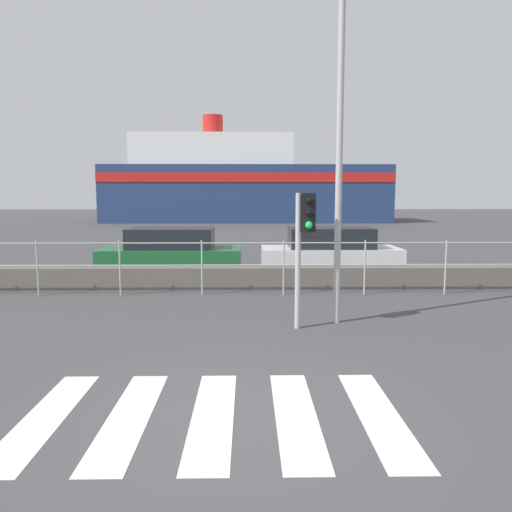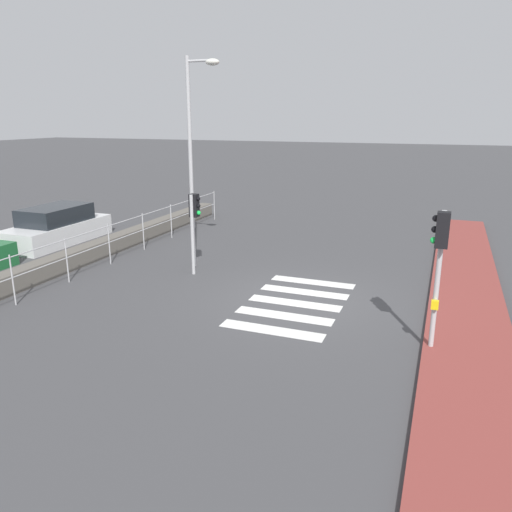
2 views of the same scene
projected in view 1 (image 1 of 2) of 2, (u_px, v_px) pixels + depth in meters
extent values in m
plane|color=#424244|center=(237.00, 416.00, 5.39)|extent=(160.00, 160.00, 0.00)
cube|color=silver|center=(45.00, 417.00, 5.36)|extent=(0.45, 2.40, 0.01)
cube|color=silver|center=(129.00, 416.00, 5.38)|extent=(0.45, 2.40, 0.01)
cube|color=silver|center=(213.00, 416.00, 5.39)|extent=(0.45, 2.40, 0.01)
cube|color=silver|center=(296.00, 415.00, 5.40)|extent=(0.45, 2.40, 0.01)
cube|color=silver|center=(378.00, 414.00, 5.42)|extent=(0.45, 2.40, 0.01)
cube|color=#605B54|center=(243.00, 278.00, 12.76)|extent=(19.41, 0.55, 0.56)
cylinder|color=#B2B2B5|center=(243.00, 243.00, 11.77)|extent=(17.47, 0.03, 0.03)
cylinder|color=#B2B2B5|center=(243.00, 265.00, 11.83)|extent=(17.47, 0.03, 0.03)
cylinder|color=#B2B2B5|center=(37.00, 268.00, 11.76)|extent=(0.04, 0.04, 1.32)
cylinder|color=#B2B2B5|center=(120.00, 268.00, 11.79)|extent=(0.04, 0.04, 1.32)
cylinder|color=#B2B2B5|center=(202.00, 268.00, 11.82)|extent=(0.04, 0.04, 1.32)
cylinder|color=#B2B2B5|center=(284.00, 268.00, 11.86)|extent=(0.04, 0.04, 1.32)
cylinder|color=#B2B2B5|center=(365.00, 268.00, 11.89)|extent=(0.04, 0.04, 1.32)
cylinder|color=#B2B2B5|center=(446.00, 267.00, 11.92)|extent=(0.04, 0.04, 1.32)
cylinder|color=#B2B2B5|center=(298.00, 262.00, 8.81)|extent=(0.10, 0.10, 2.41)
cube|color=black|center=(308.00, 213.00, 8.71)|extent=(0.24, 0.24, 0.68)
sphere|color=black|center=(309.00, 201.00, 8.55)|extent=(0.13, 0.13, 0.13)
sphere|color=black|center=(309.00, 213.00, 8.57)|extent=(0.13, 0.13, 0.13)
sphere|color=#19D84C|center=(309.00, 225.00, 8.60)|extent=(0.13, 0.13, 0.13)
cylinder|color=#B2B2B5|center=(339.00, 152.00, 8.98)|extent=(0.12, 0.12, 6.28)
cube|color=navy|center=(246.00, 194.00, 45.48)|extent=(25.05, 7.60, 4.95)
cube|color=white|center=(213.00, 151.00, 44.96)|extent=(14.03, 6.08, 2.72)
cube|color=red|center=(246.00, 177.00, 41.52)|extent=(25.05, 0.08, 0.79)
cylinder|color=red|center=(213.00, 126.00, 44.69)|extent=(1.80, 1.80, 1.80)
cube|color=#1E6633|center=(172.00, 260.00, 15.47)|extent=(4.29, 1.84, 0.75)
cube|color=#1E2328|center=(171.00, 238.00, 15.39)|extent=(2.58, 1.62, 0.62)
cube|color=silver|center=(330.00, 260.00, 15.55)|extent=(4.25, 1.75, 0.76)
cube|color=#1E2328|center=(330.00, 237.00, 15.47)|extent=(2.55, 1.54, 0.62)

